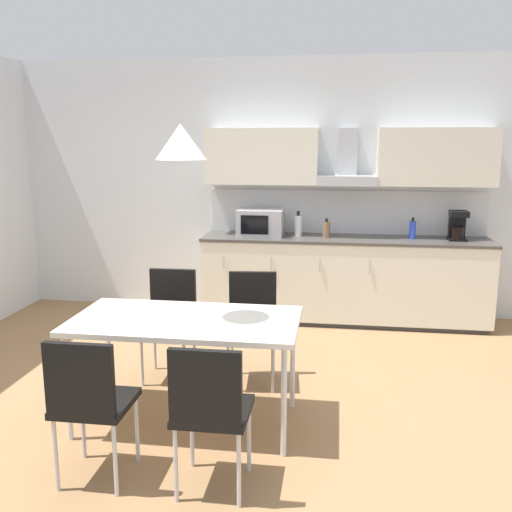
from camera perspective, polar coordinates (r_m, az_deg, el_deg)
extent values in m
cube|color=#9E754C|center=(4.21, -5.36, -15.53)|extent=(7.95, 7.81, 0.02)
cube|color=silver|center=(6.38, 0.00, 6.88)|extent=(6.36, 0.10, 2.77)
cube|color=#333333|center=(6.24, 8.64, -6.14)|extent=(2.84, 0.55, 0.05)
cube|color=silver|center=(6.12, 8.76, -2.25)|extent=(2.96, 0.60, 0.82)
cube|color=#4C4742|center=(6.03, 8.89, 1.69)|extent=(2.98, 0.62, 0.03)
cube|color=silver|center=(5.88, -3.26, -0.63)|extent=(0.01, 0.01, 0.14)
cube|color=silver|center=(5.81, 1.52, -0.78)|extent=(0.01, 0.01, 0.14)
cube|color=silver|center=(5.77, 6.40, -0.92)|extent=(0.01, 0.01, 0.14)
cube|color=silver|center=(5.78, 11.30, -1.06)|extent=(0.01, 0.01, 0.14)
cube|color=silver|center=(6.28, 8.93, 4.37)|extent=(2.96, 0.02, 0.47)
cube|color=silver|center=(6.13, 0.62, 9.94)|extent=(1.18, 0.34, 0.58)
cube|color=silver|center=(6.16, 17.58, 9.42)|extent=(1.18, 0.34, 0.58)
cube|color=#B7BABF|center=(6.07, 9.06, 7.50)|extent=(0.61, 0.40, 0.10)
cube|color=#B7BABF|center=(6.17, 9.12, 10.04)|extent=(0.20, 0.16, 0.53)
cube|color=#ADADB2|center=(6.06, 0.46, 3.36)|extent=(0.48, 0.34, 0.28)
cube|color=black|center=(5.90, -0.15, 3.13)|extent=(0.29, 0.01, 0.20)
cube|color=black|center=(6.15, 19.46, 1.59)|extent=(0.18, 0.18, 0.02)
cylinder|color=black|center=(6.13, 19.53, 2.22)|extent=(0.12, 0.12, 0.12)
cube|color=black|center=(6.19, 19.45, 2.96)|extent=(0.16, 0.08, 0.30)
cube|color=black|center=(6.10, 19.64, 3.98)|extent=(0.18, 0.16, 0.06)
cylinder|color=white|center=(6.07, 4.23, 3.04)|extent=(0.08, 0.08, 0.22)
cylinder|color=black|center=(6.05, 4.25, 4.29)|extent=(0.03, 0.03, 0.05)
cylinder|color=brown|center=(6.01, 7.05, 2.64)|extent=(0.08, 0.08, 0.16)
cylinder|color=black|center=(5.99, 7.07, 3.57)|extent=(0.03, 0.03, 0.04)
cylinder|color=blue|center=(6.09, 15.38, 2.52)|extent=(0.07, 0.07, 0.18)
cylinder|color=black|center=(6.08, 15.44, 3.55)|extent=(0.03, 0.03, 0.04)
cube|color=silver|center=(3.83, -7.08, -6.46)|extent=(1.50, 0.79, 0.04)
cylinder|color=silver|center=(3.91, -18.34, -12.43)|extent=(0.04, 0.04, 0.71)
cylinder|color=silver|center=(3.55, 2.80, -14.39)|extent=(0.04, 0.04, 0.71)
cylinder|color=silver|center=(4.47, -14.51, -9.13)|extent=(0.04, 0.04, 0.71)
cylinder|color=silver|center=(4.16, 3.69, -10.38)|extent=(0.04, 0.04, 0.71)
cube|color=black|center=(3.43, -15.72, -13.97)|extent=(0.40, 0.40, 0.04)
cube|color=black|center=(3.20, -17.26, -11.71)|extent=(0.38, 0.04, 0.40)
cylinder|color=silver|center=(3.74, -16.92, -15.84)|extent=(0.02, 0.02, 0.43)
cylinder|color=silver|center=(3.62, -11.82, -16.54)|extent=(0.02, 0.02, 0.43)
cylinder|color=silver|center=(3.47, -19.39, -18.25)|extent=(0.02, 0.02, 0.43)
cylinder|color=silver|center=(3.34, -13.90, -19.16)|extent=(0.02, 0.02, 0.43)
cube|color=black|center=(4.50, -0.45, -7.33)|extent=(0.44, 0.44, 0.04)
cube|color=black|center=(4.60, -0.33, -4.02)|extent=(0.38, 0.08, 0.40)
cylinder|color=silver|center=(4.41, 1.67, -10.96)|extent=(0.02, 0.02, 0.43)
cylinder|color=silver|center=(4.43, -2.81, -10.87)|extent=(0.02, 0.02, 0.43)
cylinder|color=silver|center=(4.73, 1.76, -9.39)|extent=(0.02, 0.02, 0.43)
cylinder|color=silver|center=(4.75, -2.40, -9.31)|extent=(0.02, 0.02, 0.43)
cube|color=black|center=(4.64, -8.80, -6.86)|extent=(0.41, 0.41, 0.04)
cube|color=black|center=(4.74, -8.29, -3.67)|extent=(0.38, 0.05, 0.40)
cylinder|color=silver|center=(4.53, -7.19, -10.47)|extent=(0.02, 0.02, 0.43)
cylinder|color=silver|center=(4.62, -11.35, -10.16)|extent=(0.02, 0.02, 0.43)
cylinder|color=silver|center=(4.83, -6.19, -8.99)|extent=(0.02, 0.02, 0.43)
cylinder|color=silver|center=(4.92, -10.10, -8.73)|extent=(0.02, 0.02, 0.43)
cube|color=black|center=(3.23, -4.29, -15.20)|extent=(0.40, 0.40, 0.04)
cube|color=black|center=(2.98, -5.11, -12.95)|extent=(0.38, 0.04, 0.40)
cylinder|color=silver|center=(3.53, -6.43, -17.15)|extent=(0.02, 0.02, 0.43)
cylinder|color=silver|center=(3.46, -0.71, -17.64)|extent=(0.02, 0.02, 0.43)
cylinder|color=silver|center=(3.24, -8.03, -19.96)|extent=(0.02, 0.02, 0.43)
cylinder|color=silver|center=(3.18, -1.72, -20.59)|extent=(0.02, 0.02, 0.43)
cone|color=silver|center=(3.65, -7.54, 11.26)|extent=(0.32, 0.32, 0.22)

